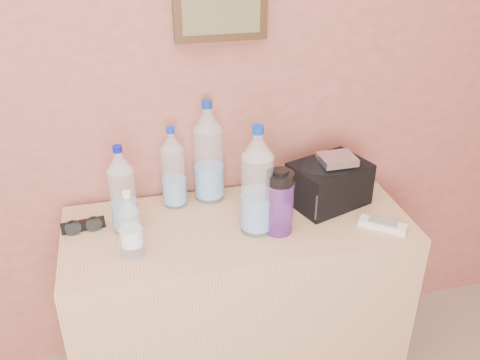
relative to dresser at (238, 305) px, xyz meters
name	(u,v)px	position (x,y,z in m)	size (l,w,h in m)	color
picture_frame	(220,1)	(0.00, 0.24, 1.04)	(0.30, 0.03, 0.25)	#382311
dresser	(238,305)	(0.00, 0.00, 0.00)	(1.16, 0.48, 0.72)	#A5845C
pet_large_a	(123,194)	(-0.36, 0.05, 0.50)	(0.08, 0.08, 0.30)	silver
pet_large_b	(173,171)	(-0.19, 0.17, 0.49)	(0.08, 0.08, 0.29)	white
pet_large_c	(209,157)	(-0.06, 0.19, 0.53)	(0.10, 0.10, 0.37)	silver
pet_large_d	(257,186)	(0.05, -0.05, 0.52)	(0.10, 0.10, 0.37)	silver
pet_small	(130,228)	(-0.35, -0.10, 0.46)	(0.06, 0.06, 0.22)	white
nalgene_bottle	(279,202)	(0.12, -0.07, 0.47)	(0.09, 0.09, 0.22)	#602A93
sunglasses	(83,225)	(-0.50, 0.08, 0.38)	(0.14, 0.05, 0.04)	black
ac_remote	(383,225)	(0.46, -0.14, 0.37)	(0.15, 0.05, 0.02)	silver
toiletry_bag	(329,181)	(0.34, 0.06, 0.45)	(0.25, 0.18, 0.17)	black
foil_packet	(337,159)	(0.35, 0.03, 0.55)	(0.12, 0.10, 0.02)	silver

